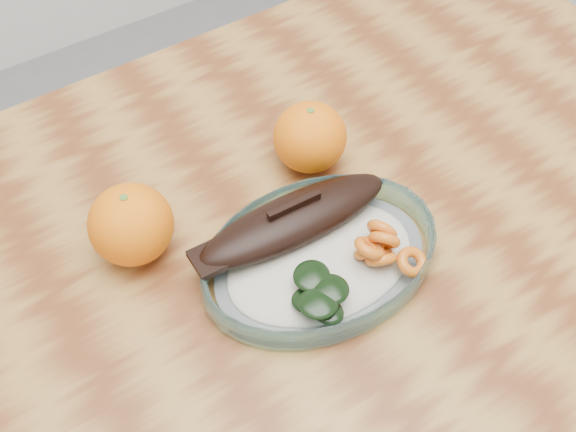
% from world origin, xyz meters
% --- Properties ---
extents(dining_table, '(1.20, 0.80, 0.75)m').
position_xyz_m(dining_table, '(0.00, 0.00, 0.65)').
color(dining_table, brown).
rests_on(dining_table, ground).
extents(plated_meal, '(0.49, 0.49, 0.08)m').
position_xyz_m(plated_meal, '(0.03, -0.01, 0.77)').
color(plated_meal, white).
rests_on(plated_meal, dining_table).
extents(orange_left, '(0.09, 0.09, 0.09)m').
position_xyz_m(orange_left, '(-0.11, 0.11, 0.79)').
color(orange_left, '#FF4E05').
rests_on(orange_left, dining_table).
extents(orange_right, '(0.08, 0.08, 0.08)m').
position_xyz_m(orange_right, '(0.11, 0.12, 0.79)').
color(orange_right, '#FF4E05').
rests_on(orange_right, dining_table).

